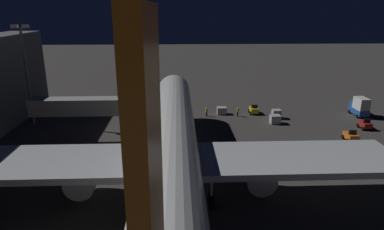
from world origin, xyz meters
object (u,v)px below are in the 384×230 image
airliner_at_gate (171,154)px  jet_bridge (104,106)px  ground_crew_by_belt_loader (238,111)px  ops_van (360,107)px  baggage_container_far_row (222,111)px  traffic_cone_nose_starboard (163,116)px  apron_floodlight_mast (26,68)px  pushback_tug (254,110)px  baggage_container_near_belt (276,114)px  ground_crew_near_nose_gear (207,111)px  baggage_container_mid_row (275,119)px  baggage_tug_lead (351,136)px  baggage_tug_spare (365,125)px  traffic_cone_nose_port (186,115)px

airliner_at_gate → jet_bridge: size_ratio=3.23×
ground_crew_by_belt_loader → ops_van: bearing=178.7°
ops_van → baggage_container_far_row: (26.78, -2.13, -1.15)m
traffic_cone_nose_starboard → apron_floodlight_mast: bearing=7.8°
jet_bridge → apron_floodlight_mast: (14.94, -8.94, 4.44)m
pushback_tug → ground_crew_by_belt_loader: (3.55, 1.61, 0.26)m
ops_van → baggage_container_near_belt: size_ratio=2.69×
pushback_tug → ground_crew_near_nose_gear: size_ratio=1.33×
apron_floodlight_mast → ground_crew_by_belt_loader: apron_floodlight_mast is taller
baggage_container_near_belt → baggage_container_mid_row: baggage_container_near_belt is taller
ground_crew_by_belt_loader → baggage_container_mid_row: bearing=143.2°
ops_van → traffic_cone_nose_starboard: (38.37, -0.63, -1.58)m
baggage_tug_lead → baggage_container_near_belt: bearing=-54.6°
ground_crew_near_nose_gear → baggage_container_near_belt: bearing=172.4°
airliner_at_gate → baggage_container_near_belt: size_ratio=37.18×
ops_van → ground_crew_by_belt_loader: ops_van is taller
pushback_tug → ground_crew_near_nose_gear: pushback_tug is taller
ops_van → baggage_tug_lead: 15.34m
baggage_container_near_belt → ground_crew_by_belt_loader: size_ratio=0.89×
jet_bridge → ground_crew_near_nose_gear: 21.37m
pushback_tug → baggage_container_far_row: pushback_tug is taller
airliner_at_gate → baggage_tug_lead: bearing=-149.6°
airliner_at_gate → ops_van: bearing=-140.9°
ground_crew_by_belt_loader → traffic_cone_nose_starboard: 14.53m
apron_floodlight_mast → baggage_tug_lead: 55.35m
apron_floodlight_mast → ops_van: (-61.67, -2.56, -8.34)m
baggage_container_near_belt → baggage_container_mid_row: size_ratio=0.94×
baggage_container_far_row → ground_crew_by_belt_loader: ground_crew_by_belt_loader is taller
ground_crew_near_nose_gear → baggage_tug_spare: bearing=162.8°
traffic_cone_nose_starboard → jet_bridge: bearing=55.4°
ground_crew_by_belt_loader → baggage_tug_lead: bearing=139.4°
apron_floodlight_mast → traffic_cone_nose_port: 29.60m
jet_bridge → baggage_container_far_row: jet_bridge is taller
baggage_tug_lead → traffic_cone_nose_port: size_ratio=4.56×
jet_bridge → pushback_tug: (-26.41, -13.64, -4.97)m
airliner_at_gate → ops_van: size_ratio=13.84×
airliner_at_gate → baggage_container_mid_row: airliner_at_gate is taller
baggage_tug_spare → baggage_container_far_row: size_ratio=1.29×
pushback_tug → baggage_container_near_belt: (-3.66, 3.10, 0.06)m
pushback_tug → baggage_container_near_belt: size_ratio=1.44×
jet_bridge → ground_crew_near_nose_gear: size_ratio=10.65×
jet_bridge → ground_crew_near_nose_gear: bearing=-143.8°
baggage_container_near_belt → ground_crew_near_nose_gear: 13.37m
baggage_tug_spare → traffic_cone_nose_starboard: (35.51, -8.19, -0.50)m
airliner_at_gate → apron_floodlight_mast: (25.50, -26.84, 4.56)m
baggage_tug_spare → baggage_container_near_belt: bearing=-25.6°
ops_van → pushback_tug: size_ratio=1.86×
baggage_tug_lead → airliner_at_gate: bearing=30.4°
baggage_container_near_belt → baggage_container_mid_row: bearing=70.6°
traffic_cone_nose_port → traffic_cone_nose_starboard: 4.40m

